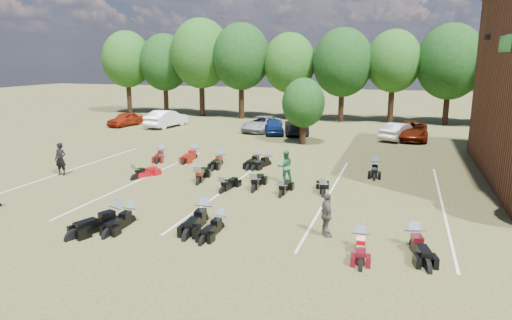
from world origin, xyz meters
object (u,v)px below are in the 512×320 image
at_px(car_0, 125,119).
at_px(person_grey, 327,215).
at_px(person_green, 285,166).
at_px(motorcycle_3, 204,222).
at_px(person_black, 61,159).
at_px(motorcycle_7, 135,179).
at_px(car_4, 274,126).
at_px(motorcycle_14, 162,158).

relative_size(car_0, person_grey, 2.35).
height_order(person_green, person_grey, person_green).
xyz_separation_m(person_grey, motorcycle_3, (-4.83, -0.00, -0.82)).
bearing_deg(person_green, car_0, -65.23).
distance_m(car_0, person_black, 18.89).
relative_size(person_grey, motorcycle_3, 0.67).
xyz_separation_m(person_green, motorcycle_7, (-7.73, -1.93, -0.85)).
distance_m(car_4, person_grey, 23.00).
height_order(person_green, motorcycle_7, person_green).
distance_m(person_green, motorcycle_3, 6.97).
bearing_deg(motorcycle_7, motorcycle_3, 160.90).
bearing_deg(motorcycle_7, motorcycle_14, -56.66).
bearing_deg(person_green, motorcycle_7, -13.84).
bearing_deg(person_black, motorcycle_14, 57.64).
bearing_deg(motorcycle_3, person_black, 153.68).
height_order(car_0, person_black, person_black).
bearing_deg(car_4, person_green, -90.61).
bearing_deg(car_0, motorcycle_3, -41.94).
bearing_deg(motorcycle_14, person_green, -38.91).
height_order(person_black, person_green, person_black).
relative_size(car_0, person_green, 2.27).
height_order(car_4, motorcycle_14, car_4).
height_order(person_black, motorcycle_3, person_black).
bearing_deg(person_black, motorcycle_7, 1.57).
relative_size(car_0, car_4, 1.01).
bearing_deg(car_0, car_4, 7.71).
bearing_deg(person_green, motorcycle_3, 49.10).
distance_m(car_4, person_black, 18.68).
relative_size(motorcycle_3, motorcycle_14, 1.11).
relative_size(person_black, person_grey, 1.10).
distance_m(car_4, motorcycle_14, 12.30).
xyz_separation_m(person_black, person_grey, (15.38, -4.36, -0.09)).
relative_size(person_green, person_grey, 1.03).
xyz_separation_m(car_0, person_black, (7.46, -17.35, 0.25)).
bearing_deg(car_4, person_grey, -88.04).
bearing_deg(car_0, person_grey, -35.16).
distance_m(person_black, motorcycle_7, 4.50).
height_order(person_black, motorcycle_7, person_black).
distance_m(car_0, car_4, 14.79).
bearing_deg(motorcycle_3, person_green, 73.06).
distance_m(car_0, motorcycle_14, 15.71).
bearing_deg(motorcycle_14, motorcycle_7, -94.43).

